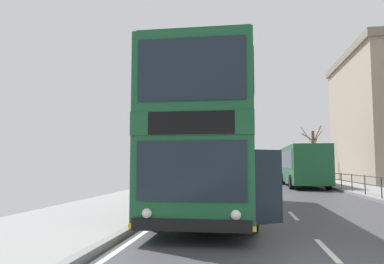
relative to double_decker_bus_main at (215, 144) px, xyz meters
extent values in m
cube|color=silver|center=(2.53, -5.11, -2.35)|extent=(0.12, 2.00, 0.00)
cube|color=silver|center=(2.53, -0.31, -2.35)|extent=(0.12, 2.00, 0.00)
cube|color=silver|center=(2.53, 4.49, -2.35)|extent=(0.12, 2.00, 0.00)
cube|color=silver|center=(2.53, 9.29, -2.35)|extent=(0.12, 2.00, 0.00)
cube|color=silver|center=(2.53, 14.09, -2.35)|extent=(0.12, 2.00, 0.00)
cube|color=silver|center=(2.53, 18.89, -2.35)|extent=(0.12, 2.00, 0.00)
cube|color=silver|center=(2.53, 23.69, -2.35)|extent=(0.12, 2.00, 0.00)
cube|color=silver|center=(2.53, 28.49, -2.35)|extent=(0.12, 2.00, 0.00)
cube|color=silver|center=(2.53, 33.29, -2.35)|extent=(0.12, 2.00, 0.00)
cube|color=silver|center=(2.53, 38.09, -2.35)|extent=(0.12, 2.00, 0.00)
cube|color=silver|center=(2.53, 42.89, -2.35)|extent=(0.12, 2.00, 0.00)
cube|color=#19512D|center=(0.00, 0.02, -1.07)|extent=(2.64, 10.84, 1.87)
cube|color=#19512D|center=(0.00, 0.02, 0.11)|extent=(2.65, 10.90, 0.49)
cube|color=#19512D|center=(0.00, 0.02, 1.21)|extent=(2.64, 10.84, 1.71)
cube|color=#154527|center=(0.00, 0.02, 2.10)|extent=(2.56, 10.52, 0.08)
cube|color=#19232D|center=(-0.07, -5.41, -0.84)|extent=(2.20, 0.06, 1.20)
cube|color=black|center=(-0.07, -5.41, 0.11)|extent=(1.75, 0.05, 0.47)
cube|color=#19232D|center=(-0.07, -5.41, 1.21)|extent=(2.20, 0.06, 1.30)
cube|color=black|center=(-0.07, -5.41, -1.90)|extent=(2.38, 0.11, 0.24)
cube|color=yellow|center=(0.00, 0.02, -1.94)|extent=(2.66, 10.90, 0.10)
cube|color=#19232D|center=(1.26, 0.27, -0.80)|extent=(0.12, 8.43, 0.97)
cube|color=#19232D|center=(1.26, 0.00, 1.30)|extent=(0.14, 9.73, 1.02)
cube|color=#19232D|center=(-1.26, 0.30, -0.80)|extent=(0.12, 8.43, 0.97)
cube|color=#19232D|center=(-1.26, 0.03, 1.30)|extent=(0.14, 9.73, 1.02)
sphere|color=white|center=(0.81, -5.43, -1.68)|extent=(0.20, 0.20, 0.20)
sphere|color=white|center=(-0.95, -5.41, -1.68)|extent=(0.20, 0.20, 0.20)
cube|color=#19232D|center=(1.47, -4.36, -1.20)|extent=(0.68, 0.48, 1.61)
cube|color=black|center=(1.14, -4.06, -1.20)|extent=(0.11, 0.90, 1.61)
cylinder|color=black|center=(1.16, -3.21, -1.83)|extent=(0.31, 1.04, 1.04)
cylinder|color=black|center=(-1.24, -3.18, -1.83)|extent=(0.31, 1.04, 1.04)
cylinder|color=black|center=(1.24, 3.51, -1.83)|extent=(0.31, 1.04, 1.04)
cylinder|color=black|center=(-1.16, 3.54, -1.83)|extent=(0.31, 1.04, 1.04)
cube|color=#19512D|center=(5.32, 15.72, -0.72)|extent=(2.53, 9.60, 2.62)
cube|color=#19232D|center=(4.08, 15.74, -0.35)|extent=(0.09, 8.14, 1.26)
cube|color=#19232D|center=(6.55, 15.71, -0.35)|extent=(0.09, 8.14, 1.26)
cube|color=#19232D|center=(5.36, 20.53, -0.46)|extent=(2.10, 0.05, 1.57)
cylinder|color=black|center=(4.17, 18.52, -1.87)|extent=(0.29, 0.96, 0.96)
cylinder|color=black|center=(6.51, 18.50, -1.87)|extent=(0.29, 0.96, 0.96)
cylinder|color=black|center=(4.12, 12.75, -1.87)|extent=(0.29, 0.96, 0.96)
cylinder|color=black|center=(6.46, 12.73, -1.87)|extent=(0.29, 0.96, 0.96)
cylinder|color=#2D3338|center=(6.98, 4.73, -1.73)|extent=(0.05, 0.05, 0.97)
cylinder|color=#2D3338|center=(6.98, 6.97, -1.73)|extent=(0.05, 0.05, 0.97)
cylinder|color=#2D3338|center=(6.98, 9.21, -1.73)|extent=(0.05, 0.05, 0.97)
cylinder|color=#2D3338|center=(6.98, 11.45, -1.73)|extent=(0.05, 0.05, 0.97)
cylinder|color=#2D3338|center=(6.98, 13.70, -1.73)|extent=(0.05, 0.05, 0.97)
cylinder|color=#2D3338|center=(6.98, 15.94, -1.73)|extent=(0.05, 0.05, 0.97)
cylinder|color=#2D3338|center=(6.98, 18.18, -1.73)|extent=(0.05, 0.05, 0.97)
cylinder|color=#2D3338|center=(6.98, 20.43, -1.73)|extent=(0.05, 0.05, 0.97)
cylinder|color=#2D3338|center=(6.98, 22.67, -1.73)|extent=(0.05, 0.05, 0.97)
cylinder|color=#2D3338|center=(6.98, 24.91, -1.73)|extent=(0.05, 0.05, 0.97)
cylinder|color=#2D3338|center=(6.98, 9.21, -1.29)|extent=(0.04, 31.40, 0.04)
cylinder|color=#2D3338|center=(6.98, 9.21, -1.68)|extent=(0.04, 31.40, 0.04)
cylinder|color=#4C3D2D|center=(8.65, 29.57, 0.40)|extent=(0.32, 0.32, 5.21)
cylinder|color=#4C3D2D|center=(8.08, 29.66, 2.34)|extent=(1.22, 0.30, 0.88)
cylinder|color=#4C3D2D|center=(7.99, 29.29, 2.41)|extent=(1.40, 0.64, 1.92)
cylinder|color=#4C3D2D|center=(8.77, 29.12, 1.51)|extent=(0.36, 1.00, 1.22)
cylinder|color=#4C3D2D|center=(9.13, 29.45, 2.35)|extent=(1.03, 0.30, 1.39)
cylinder|color=#4C3D2D|center=(9.17, 29.90, 2.67)|extent=(1.18, 0.81, 2.05)
camera|label=1|loc=(0.96, -12.65, -0.72)|focal=34.57mm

